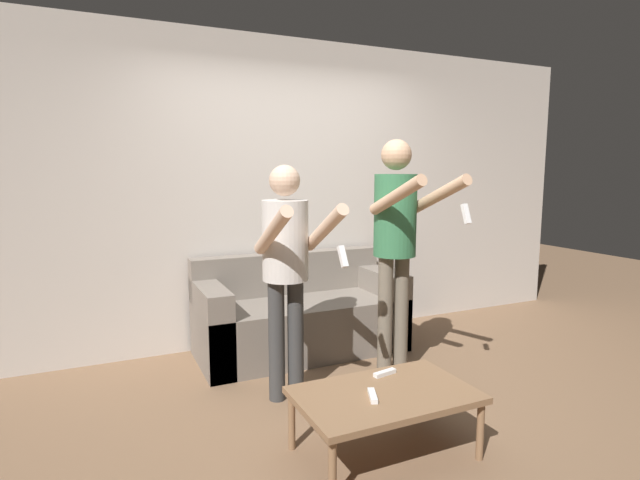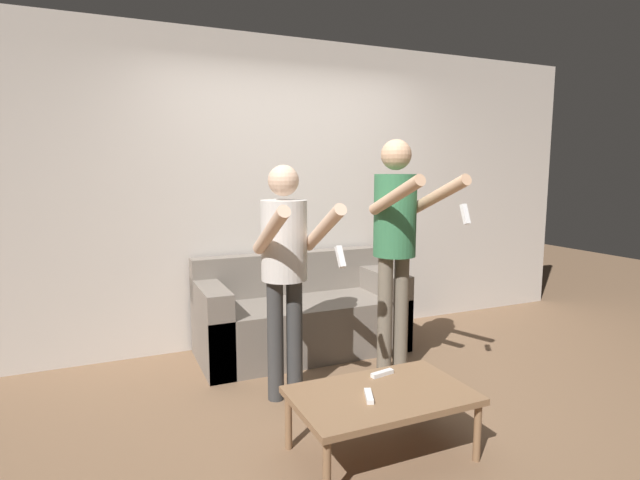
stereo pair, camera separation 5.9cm
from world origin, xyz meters
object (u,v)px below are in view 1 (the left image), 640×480
object	(u,v)px
couch	(300,317)
remote_near	(373,396)
person_standing_right	(397,232)
remote_far	(385,373)
person_standing_left	(287,258)
coffee_table	(385,398)

from	to	relation	value
couch	remote_near	world-z (taller)	couch
person_standing_right	remote_far	distance (m)	1.10
person_standing_left	remote_near	world-z (taller)	person_standing_left
remote_far	couch	bearing A→B (deg)	87.45
couch	person_standing_right	bearing A→B (deg)	-62.41
person_standing_left	couch	bearing A→B (deg)	62.42
person_standing_right	remote_far	xyz separation A→B (m)	(-0.49, -0.65, -0.74)
person_standing_right	remote_near	distance (m)	1.35
person_standing_right	remote_far	size ratio (longest dim) A/B	11.47
coffee_table	remote_near	xyz separation A→B (m)	(-0.10, -0.03, 0.05)
remote_far	person_standing_left	bearing A→B (deg)	118.84
person_standing_left	remote_far	distance (m)	0.96
remote_near	remote_far	distance (m)	0.31
remote_near	remote_far	bearing A→B (deg)	46.31
person_standing_left	remote_near	xyz separation A→B (m)	(0.14, -0.88, -0.61)
couch	coffee_table	xyz separation A→B (m)	(-0.19, -1.66, 0.03)
person_standing_right	remote_near	world-z (taller)	person_standing_right
couch	person_standing_left	world-z (taller)	person_standing_left
couch	remote_far	xyz separation A→B (m)	(-0.07, -1.47, 0.07)
remote_near	couch	bearing A→B (deg)	80.54
couch	person_standing_right	world-z (taller)	person_standing_right
remote_far	coffee_table	bearing A→B (deg)	-121.83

